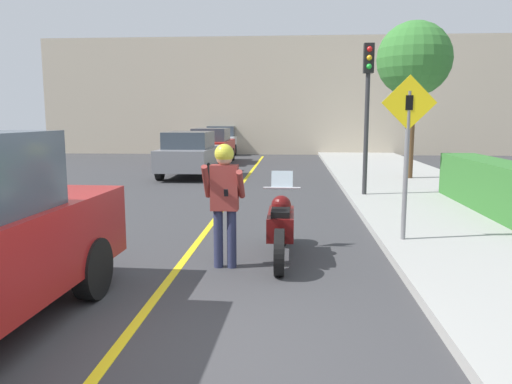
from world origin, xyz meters
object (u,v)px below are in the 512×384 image
at_px(person_biker, 224,192).
at_px(parked_car_white, 223,140).
at_px(motorcycle, 281,226).
at_px(traffic_light, 368,91).
at_px(parked_car_grey, 190,154).
at_px(street_tree, 414,60).
at_px(crossing_sign, 407,142).
at_px(parked_car_red, 212,145).

bearing_deg(person_biker, parked_car_white, 97.98).
bearing_deg(motorcycle, person_biker, -145.77).
height_order(person_biker, traffic_light, traffic_light).
bearing_deg(motorcycle, parked_car_grey, 108.81).
bearing_deg(parked_car_white, street_tree, -57.37).
distance_m(person_biker, street_tree, 11.79).
height_order(motorcycle, person_biker, person_biker).
distance_m(motorcycle, street_tree, 11.16).
distance_m(parked_car_grey, parked_car_white, 11.79).
distance_m(motorcycle, parked_car_white, 22.94).
bearing_deg(parked_car_white, traffic_light, -69.69).
bearing_deg(parked_car_grey, motorcycle, -71.19).
xyz_separation_m(traffic_light, street_tree, (2.05, 3.85, 1.21)).
xyz_separation_m(traffic_light, parked_car_white, (-6.19, 16.71, -2.04)).
relative_size(motorcycle, crossing_sign, 0.87).
bearing_deg(parked_car_grey, traffic_light, -40.34).
bearing_deg(parked_car_red, parked_car_grey, -89.15).
height_order(traffic_light, parked_car_red, traffic_light).
xyz_separation_m(motorcycle, traffic_light, (2.13, 5.86, 2.37)).
distance_m(crossing_sign, street_tree, 9.42).
bearing_deg(parked_car_white, motorcycle, -79.81).
xyz_separation_m(street_tree, parked_car_red, (-7.94, 6.72, -3.25)).
relative_size(motorcycle, person_biker, 1.31).
relative_size(parked_car_grey, parked_car_red, 1.00).
xyz_separation_m(traffic_light, parked_car_red, (-5.89, 10.57, -2.04)).
bearing_deg(street_tree, parked_car_white, 122.63).
height_order(street_tree, parked_car_red, street_tree).
xyz_separation_m(person_biker, traffic_light, (2.94, 6.42, 1.75)).
bearing_deg(parked_car_grey, street_tree, -7.85).
xyz_separation_m(parked_car_grey, parked_car_white, (-0.38, 11.78, 0.00)).
distance_m(parked_car_red, parked_car_white, 6.15).
bearing_deg(parked_car_red, crossing_sign, -69.50).
height_order(crossing_sign, parked_car_red, crossing_sign).
relative_size(parked_car_grey, parked_car_white, 1.00).
xyz_separation_m(person_biker, parked_car_grey, (-2.86, 11.35, -0.29)).
relative_size(crossing_sign, parked_car_red, 0.66).
distance_m(motorcycle, person_biker, 1.17).
xyz_separation_m(person_biker, parked_car_white, (-3.24, 23.13, -0.29)).
relative_size(person_biker, crossing_sign, 0.67).
bearing_deg(street_tree, parked_car_red, 139.74).
distance_m(traffic_light, parked_car_red, 12.27).
distance_m(motorcycle, crossing_sign, 2.58).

